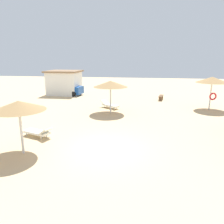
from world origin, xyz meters
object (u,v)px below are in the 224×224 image
parasol_5 (212,80)px  beach_cabana (65,82)px  parasol_3 (111,84)px  lounger_1 (38,132)px  lounger_3 (109,105)px  parasol_1 (19,106)px  bench_0 (161,97)px  parked_car (66,88)px

parasol_5 → beach_cabana: beach_cabana is taller
parasol_3 → lounger_1: size_ratio=1.42×
lounger_3 → parasol_3: bearing=-77.6°
parasol_1 → lounger_1: bearing=99.4°
bench_0 → beach_cabana: 12.14m
parasol_1 → bench_0: size_ratio=1.71×
parasol_1 → beach_cabana: beach_cabana is taller
parasol_5 → lounger_1: bearing=-143.5°
parasol_3 → bench_0: 8.20m
parasol_5 → bench_0: parasol_5 is taller
parked_car → beach_cabana: size_ratio=1.03×
lounger_1 → parasol_5: bearing=36.5°
parasol_5 → lounger_1: parasol_5 is taller
lounger_1 → bench_0: lounger_1 is taller
parasol_5 → parked_car: 16.55m
parasol_3 → lounger_3: bearing=102.4°
lounger_3 → parked_car: size_ratio=0.46×
lounger_1 → lounger_3: (2.99, 8.02, 0.00)m
parasol_5 → lounger_1: (-12.06, -8.91, -2.33)m
parasol_1 → lounger_1: size_ratio=1.32×
parasol_5 → beach_cabana: (-15.95, 5.88, -1.12)m
parasol_1 → beach_cabana: 17.55m
parasol_1 → parasol_3: size_ratio=0.93×
lounger_1 → bench_0: (8.01, 12.74, 0.03)m
bench_0 → lounger_3: bearing=-136.8°
parasol_5 → beach_cabana: 17.04m
parasol_1 → lounger_3: (2.63, 10.23, -2.08)m
lounger_1 → parasol_1: bearing=-80.6°
parasol_3 → parked_car: (-6.88, 7.91, -1.63)m
parasol_1 → parked_car: (-3.88, 16.43, -1.58)m
lounger_3 → bench_0: size_ratio=1.24×
lounger_1 → beach_cabana: 15.34m
parasol_3 → beach_cabana: size_ratio=0.70×
parasol_1 → parasol_3: parasol_3 is taller
parasol_1 → beach_cabana: (-4.25, 17.00, -0.88)m
parked_car → parasol_3: bearing=-49.0°
lounger_3 → parked_car: parked_car is taller
lounger_3 → beach_cabana: 9.73m
parasol_1 → lounger_3: 10.76m
parasol_1 → bench_0: parasol_1 is taller
parasol_3 → parked_car: bearing=131.0°
bench_0 → parked_car: parked_car is taller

